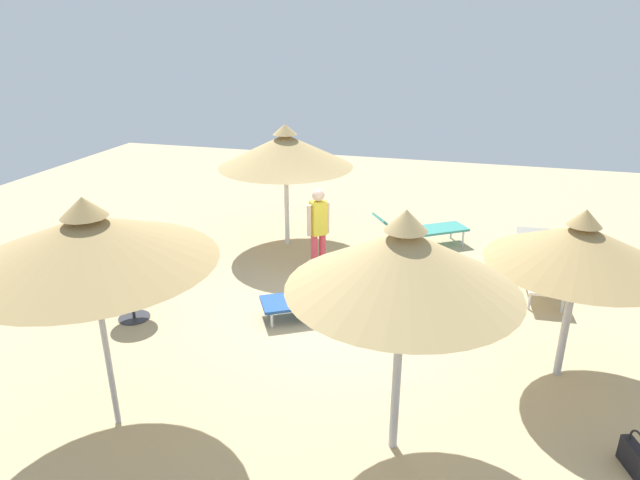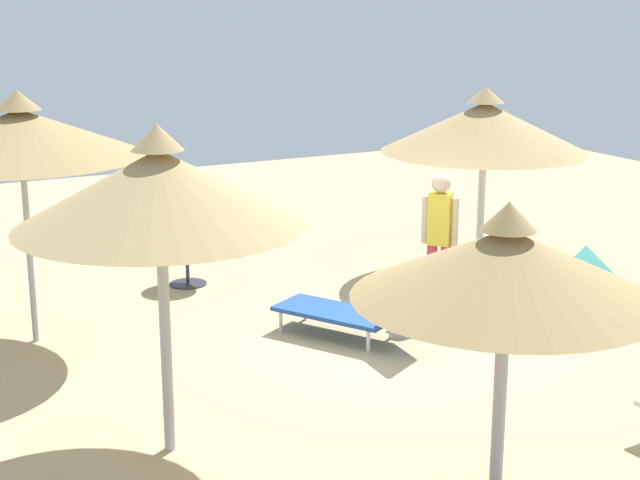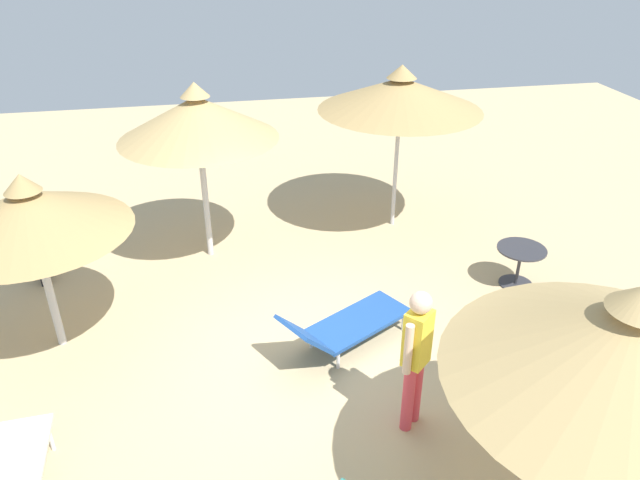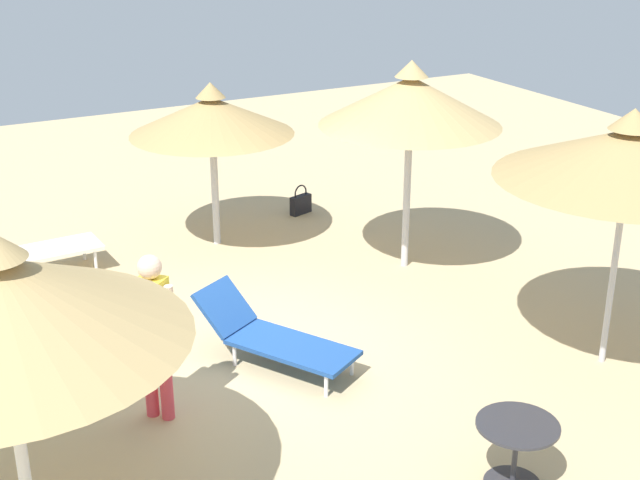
# 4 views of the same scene
# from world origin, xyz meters

# --- Properties ---
(ground) EXTENTS (24.00, 24.00, 0.10)m
(ground) POSITION_xyz_m (0.00, 0.00, -0.05)
(ground) COLOR tan
(parasol_umbrella_near_right) EXTENTS (2.75, 2.75, 2.89)m
(parasol_umbrella_near_right) POSITION_xyz_m (-3.28, 2.12, 2.41)
(parasol_umbrella_near_right) COLOR #B2B2B7
(parasol_umbrella_near_right) RESTS_ON ground
(parasol_umbrella_far_right) EXTENTS (2.35, 2.35, 2.42)m
(parasol_umbrella_far_right) POSITION_xyz_m (-0.77, -3.21, 1.94)
(parasol_umbrella_far_right) COLOR #B2B2B7
(parasol_umbrella_far_right) RESTS_ON ground
(parasol_umbrella_front) EXTENTS (2.43, 2.43, 2.88)m
(parasol_umbrella_front) POSITION_xyz_m (-2.79, -1.19, 2.35)
(parasol_umbrella_front) COLOR #B2B2B7
(parasol_umbrella_front) RESTS_ON ground
(lounge_chair_edge) EXTENTS (1.47, 1.94, 0.76)m
(lounge_chair_edge) POSITION_xyz_m (0.02, 0.45, 0.35)
(lounge_chair_edge) COLOR #1E478C
(lounge_chair_edge) RESTS_ON ground
(lounge_chair_back) EXTENTS (2.20, 0.76, 0.80)m
(lounge_chair_back) POSITION_xyz_m (2.11, -3.18, 0.40)
(lounge_chair_back) COLOR silver
(lounge_chair_back) RESTS_ON ground
(person_standing_center) EXTENTS (0.35, 0.37, 1.75)m
(person_standing_center) POSITION_xyz_m (1.46, 0.88, 1.01)
(person_standing_center) COLOR #D83F4C
(person_standing_center) RESTS_ON ground
(handbag) EXTENTS (0.40, 0.24, 0.49)m
(handbag) POSITION_xyz_m (-2.45, -3.77, 0.18)
(handbag) COLOR black
(handbag) RESTS_ON ground
(side_table_round) EXTENTS (0.73, 0.73, 0.63)m
(side_table_round) POSITION_xyz_m (-0.96, 3.40, 0.44)
(side_table_round) COLOR #2D2D33
(side_table_round) RESTS_ON ground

